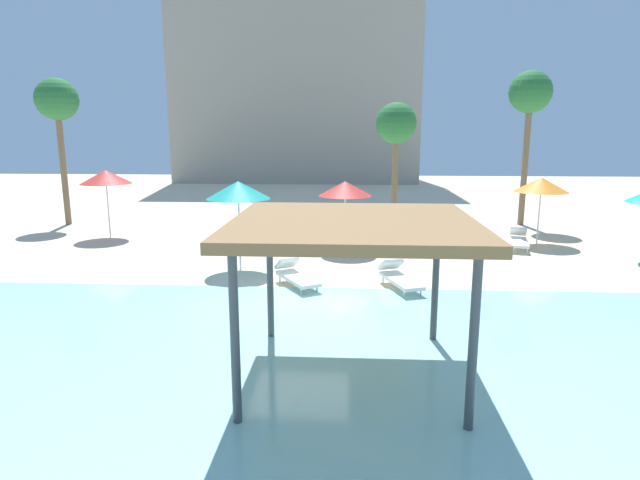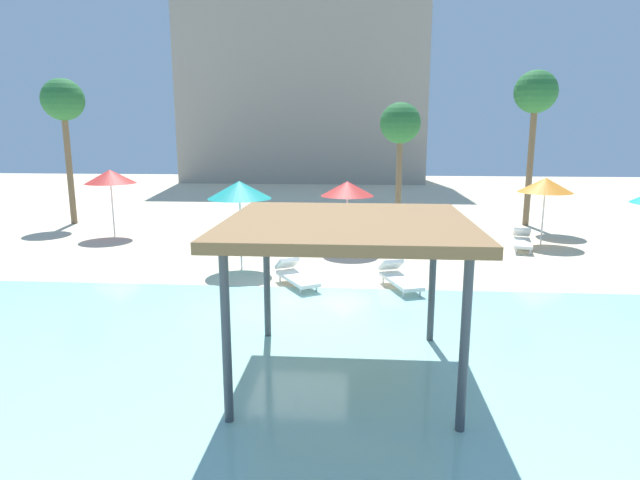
# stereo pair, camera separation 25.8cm
# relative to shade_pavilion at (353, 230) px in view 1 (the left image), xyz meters

# --- Properties ---
(ground_plane) EXTENTS (80.00, 80.00, 0.00)m
(ground_plane) POSITION_rel_shade_pavilion_xyz_m (-1.29, 3.81, -2.69)
(ground_plane) COLOR beige
(lagoon_water) EXTENTS (44.00, 13.50, 0.04)m
(lagoon_water) POSITION_rel_shade_pavilion_xyz_m (-1.29, -1.44, -2.67)
(lagoon_water) COLOR #99D1C6
(lagoon_water) RESTS_ON ground
(shade_pavilion) EXTENTS (4.14, 4.14, 2.87)m
(shade_pavilion) POSITION_rel_shade_pavilion_xyz_m (0.00, 0.00, 0.00)
(shade_pavilion) COLOR #42474C
(shade_pavilion) RESTS_ON ground
(beach_umbrella_red_0) EXTENTS (1.94, 1.94, 2.56)m
(beach_umbrella_red_0) POSITION_rel_shade_pavilion_xyz_m (-0.24, 10.25, -0.40)
(beach_umbrella_red_0) COLOR silver
(beach_umbrella_red_0) RESTS_ON ground
(beach_umbrella_red_2) EXTENTS (2.05, 2.05, 2.79)m
(beach_umbrella_red_2) POSITION_rel_shade_pavilion_xyz_m (-10.02, 12.19, -0.19)
(beach_umbrella_red_2) COLOR silver
(beach_umbrella_red_2) RESTS_ON ground
(beach_umbrella_teal_3) EXTENTS (2.00, 2.00, 2.82)m
(beach_umbrella_teal_3) POSITION_rel_shade_pavilion_xyz_m (-3.55, 7.36, -0.15)
(beach_umbrella_teal_3) COLOR silver
(beach_umbrella_teal_3) RESTS_ON ground
(beach_umbrella_orange_4) EXTENTS (2.04, 2.04, 2.59)m
(beach_umbrella_orange_4) POSITION_rel_shade_pavilion_xyz_m (7.30, 11.94, -0.38)
(beach_umbrella_orange_4) COLOR silver
(beach_umbrella_orange_4) RESTS_ON ground
(lounge_chair_2) EXTENTS (1.49, 1.93, 0.74)m
(lounge_chair_2) POSITION_rel_shade_pavilion_xyz_m (-1.59, 5.55, -2.36)
(lounge_chair_2) COLOR white
(lounge_chair_2) RESTS_ON ground
(lounge_chair_3) EXTENTS (1.01, 1.98, 0.74)m
(lounge_chair_3) POSITION_rel_shade_pavilion_xyz_m (6.30, 10.97, -2.36)
(lounge_chair_3) COLOR white
(lounge_chair_3) RESTS_ON ground
(lounge_chair_4) EXTENTS (1.19, 1.99, 0.74)m
(lounge_chair_4) POSITION_rel_shade_pavilion_xyz_m (1.33, 5.51, -2.36)
(lounge_chair_4) COLOR white
(lounge_chair_4) RESTS_ON ground
(palm_tree_0) EXTENTS (1.90, 1.90, 5.65)m
(palm_tree_0) POSITION_rel_shade_pavilion_xyz_m (2.05, 16.53, 1.89)
(palm_tree_0) COLOR brown
(palm_tree_0) RESTS_ON ground
(palm_tree_1) EXTENTS (1.90, 1.90, 7.01)m
(palm_tree_1) POSITION_rel_shade_pavilion_xyz_m (7.99, 16.23, 3.17)
(palm_tree_1) COLOR brown
(palm_tree_1) RESTS_ON ground
(palm_tree_2) EXTENTS (1.90, 1.90, 6.69)m
(palm_tree_2) POSITION_rel_shade_pavilion_xyz_m (-13.39, 15.12, 2.88)
(palm_tree_2) COLOR brown
(palm_tree_2) RESTS_ON ground
(hotel_block_0) EXTENTS (20.62, 8.87, 22.00)m
(hotel_block_0) POSITION_rel_shade_pavilion_xyz_m (-4.75, 39.27, 8.31)
(hotel_block_0) COLOR #9E9384
(hotel_block_0) RESTS_ON ground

